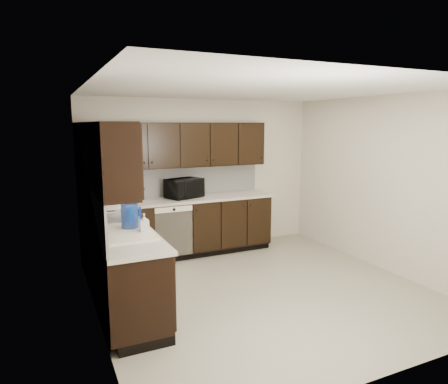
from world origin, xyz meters
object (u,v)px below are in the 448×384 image
(sink, at_px, (126,239))
(microwave, at_px, (184,188))
(blue_pitcher, at_px, (130,217))
(storage_bin, at_px, (113,213))
(toaster_oven, at_px, (97,196))

(sink, height_order, microwave, microwave)
(microwave, relative_size, blue_pitcher, 1.91)
(microwave, relative_size, storage_bin, 1.34)
(storage_bin, height_order, blue_pitcher, blue_pitcher)
(sink, height_order, storage_bin, sink)
(sink, height_order, blue_pitcher, blue_pitcher)
(toaster_oven, height_order, blue_pitcher, blue_pitcher)
(blue_pitcher, bearing_deg, storage_bin, 87.95)
(microwave, bearing_deg, toaster_oven, 158.42)
(sink, distance_m, toaster_oven, 1.76)
(sink, xyz_separation_m, microwave, (1.26, 1.74, 0.21))
(microwave, distance_m, storage_bin, 1.65)
(toaster_oven, relative_size, storage_bin, 0.94)
(sink, bearing_deg, microwave, 54.05)
(sink, relative_size, storage_bin, 2.00)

